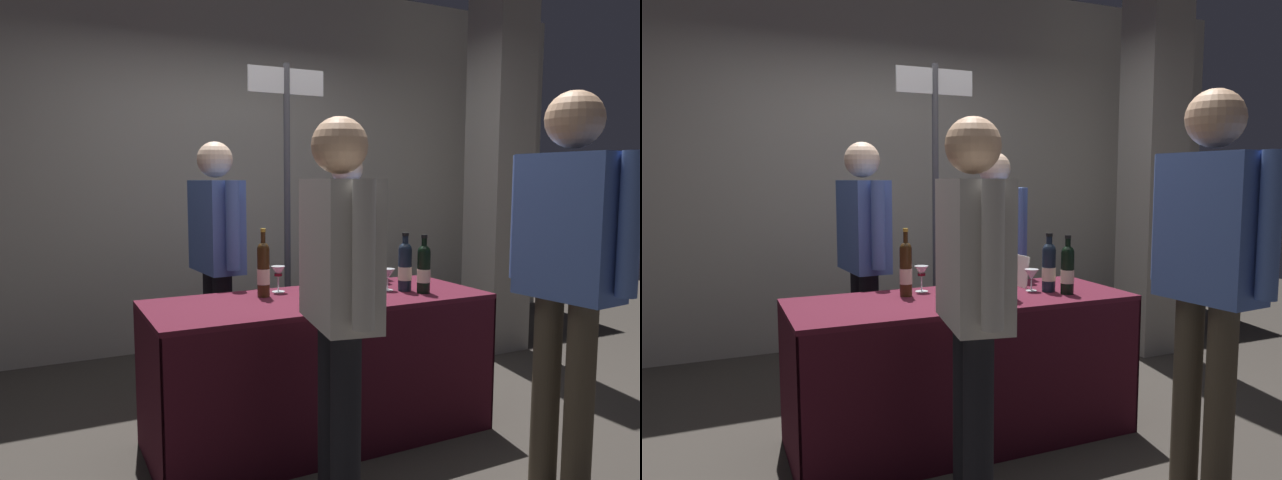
{
  "view_description": "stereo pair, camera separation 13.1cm",
  "coord_description": "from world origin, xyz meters",
  "views": [
    {
      "loc": [
        -1.3,
        -2.63,
        1.37
      ],
      "look_at": [
        0.0,
        0.0,
        1.06
      ],
      "focal_mm": 32.1,
      "sensor_mm": 36.0,
      "label": 1
    },
    {
      "loc": [
        -1.18,
        -2.69,
        1.37
      ],
      "look_at": [
        0.0,
        0.0,
        1.06
      ],
      "focal_mm": 32.1,
      "sensor_mm": 36.0,
      "label": 2
    }
  ],
  "objects": [
    {
      "name": "wine_glass_mid",
      "position": [
        0.42,
        0.0,
        0.84
      ],
      "size": [
        0.08,
        0.08,
        0.12
      ],
      "color": "silver",
      "rests_on": "tasting_table"
    },
    {
      "name": "display_bottle_1",
      "position": [
        0.21,
        -0.13,
        0.9
      ],
      "size": [
        0.08,
        0.08,
        0.35
      ],
      "color": "black",
      "rests_on": "tasting_table"
    },
    {
      "name": "booth_signpost",
      "position": [
        0.23,
        0.96,
        1.32
      ],
      "size": [
        0.54,
        0.04,
        2.14
      ],
      "color": "#47474C",
      "rests_on": "ground_plane"
    },
    {
      "name": "featured_wine_bottle",
      "position": [
        0.55,
        -0.15,
        0.89
      ],
      "size": [
        0.07,
        0.07,
        0.32
      ],
      "color": "black",
      "rests_on": "tasting_table"
    },
    {
      "name": "display_bottle_0",
      "position": [
        0.22,
        0.08,
        0.88
      ],
      "size": [
        0.07,
        0.07,
        0.3
      ],
      "color": "black",
      "rests_on": "tasting_table"
    },
    {
      "name": "taster_foreground_left",
      "position": [
        0.7,
        -0.95,
        1.05
      ],
      "size": [
        0.25,
        0.59,
        1.73
      ],
      "rotation": [
        0.0,
        0.0,
        1.67
      ],
      "color": "#4C4233",
      "rests_on": "ground_plane"
    },
    {
      "name": "display_bottle_2",
      "position": [
        -0.26,
        0.14,
        0.9
      ],
      "size": [
        0.07,
        0.07,
        0.36
      ],
      "color": "#38230F",
      "rests_on": "tasting_table"
    },
    {
      "name": "vendor_presenter",
      "position": [
        -0.31,
        0.82,
        0.96
      ],
      "size": [
        0.24,
        0.63,
        1.6
      ],
      "rotation": [
        0.0,
        0.0,
        -1.5
      ],
      "color": "black",
      "rests_on": "ground_plane"
    },
    {
      "name": "vendor_assistant",
      "position": [
        0.52,
        0.66,
        0.92
      ],
      "size": [
        0.25,
        0.62,
        1.54
      ],
      "rotation": [
        0.0,
        0.0,
        -1.48
      ],
      "color": "black",
      "rests_on": "ground_plane"
    },
    {
      "name": "back_partition",
      "position": [
        0.0,
        2.0,
        1.51
      ],
      "size": [
        7.25,
        0.12,
        3.02
      ],
      "primitive_type": "cube",
      "color": "#9E998E",
      "rests_on": "ground_plane"
    },
    {
      "name": "display_bottle_4",
      "position": [
        0.5,
        -0.05,
        0.9
      ],
      "size": [
        0.08,
        0.08,
        0.32
      ],
      "color": "#192333",
      "rests_on": "tasting_table"
    },
    {
      "name": "wine_glass_near_vendor",
      "position": [
        -0.14,
        0.22,
        0.86
      ],
      "size": [
        0.08,
        0.08,
        0.14
      ],
      "color": "silver",
      "rests_on": "tasting_table"
    },
    {
      "name": "tasting_table",
      "position": [
        0.0,
        0.0,
        0.52
      ],
      "size": [
        1.78,
        0.69,
        0.76
      ],
      "color": "#4C1423",
      "rests_on": "ground_plane"
    },
    {
      "name": "taster_foreground_right",
      "position": [
        -0.26,
        -0.69,
        0.97
      ],
      "size": [
        0.29,
        0.62,
        1.61
      ],
      "rotation": [
        0.0,
        0.0,
        1.39
      ],
      "color": "black",
      "rests_on": "ground_plane"
    },
    {
      "name": "brochure_stand",
      "position": [
        0.43,
        0.14,
        0.85
      ],
      "size": [
        0.03,
        0.16,
        0.18
      ],
      "primitive_type": "cube",
      "rotation": [
        0.12,
        0.0,
        1.59
      ],
      "color": "silver",
      "rests_on": "tasting_table"
    },
    {
      "name": "ground_plane",
      "position": [
        0.0,
        0.0,
        0.0
      ],
      "size": [
        12.0,
        12.0,
        0.0
      ],
      "primitive_type": "plane",
      "color": "#38332D"
    },
    {
      "name": "display_bottle_3",
      "position": [
        0.05,
        0.06,
        0.9
      ],
      "size": [
        0.08,
        0.08,
        0.32
      ],
      "color": "black",
      "rests_on": "tasting_table"
    },
    {
      "name": "concrete_pillar",
      "position": [
        2.02,
        0.86,
        1.6
      ],
      "size": [
        0.38,
        0.38,
        3.21
      ],
      "primitive_type": "cube",
      "color": "gray",
      "rests_on": "ground_plane"
    }
  ]
}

